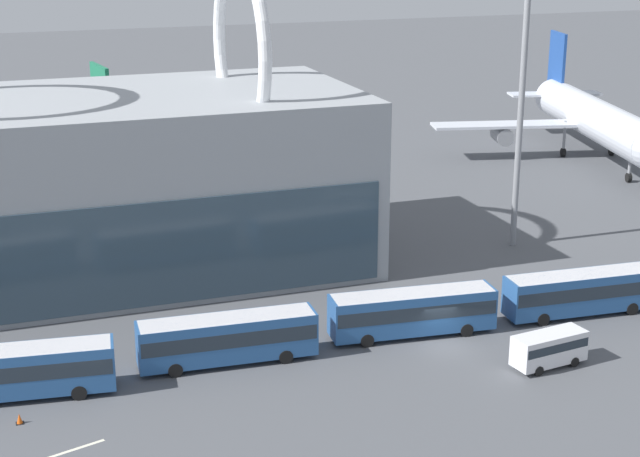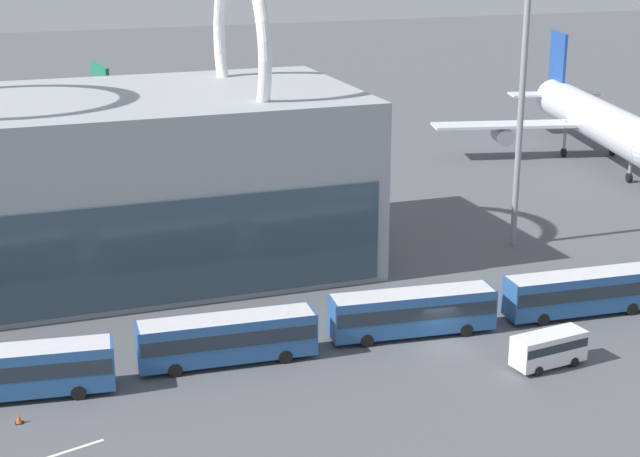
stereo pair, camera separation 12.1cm
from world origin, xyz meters
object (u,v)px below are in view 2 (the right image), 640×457
(airliner_at_gate_far, at_px, (593,118))
(airliner_at_gate_near, at_px, (142,182))
(shuttle_bus_2, at_px, (227,337))
(shuttle_bus_4, at_px, (582,291))
(service_van_foreground, at_px, (549,347))
(traffic_cone_1, at_px, (19,418))
(shuttle_bus_1, at_px, (16,369))
(shuttle_bus_3, at_px, (412,310))
(floodlight_mast, at_px, (523,77))

(airliner_at_gate_far, bearing_deg, airliner_at_gate_near, -64.83)
(airliner_at_gate_near, relative_size, shuttle_bus_2, 2.79)
(shuttle_bus_4, relative_size, service_van_foreground, 2.26)
(airliner_at_gate_near, xyz_separation_m, service_van_foreground, (20.98, -39.32, -3.72))
(traffic_cone_1, bearing_deg, shuttle_bus_2, 15.86)
(shuttle_bus_1, distance_m, shuttle_bus_2, 14.02)
(airliner_at_gate_near, relative_size, traffic_cone_1, 53.13)
(airliner_at_gate_near, distance_m, shuttle_bus_4, 42.97)
(shuttle_bus_3, distance_m, shuttle_bus_4, 14.03)
(airliner_at_gate_near, distance_m, shuttle_bus_1, 34.87)
(airliner_at_gate_far, relative_size, shuttle_bus_1, 3.24)
(shuttle_bus_2, bearing_deg, floodlight_mast, 30.22)
(airliner_at_gate_near, height_order, shuttle_bus_4, airliner_at_gate_near)
(airliner_at_gate_near, height_order, service_van_foreground, airliner_at_gate_near)
(shuttle_bus_3, height_order, shuttle_bus_4, same)
(shuttle_bus_4, bearing_deg, floodlight_mast, 80.96)
(airliner_at_gate_far, xyz_separation_m, traffic_cone_1, (-73.35, -47.75, -4.87))
(shuttle_bus_1, bearing_deg, shuttle_bus_2, 9.02)
(floodlight_mast, bearing_deg, shuttle_bus_2, -153.26)
(shuttle_bus_2, bearing_deg, shuttle_bus_3, 3.64)
(airliner_at_gate_near, bearing_deg, shuttle_bus_2, -7.16)
(floodlight_mast, bearing_deg, shuttle_bus_4, -102.68)
(airliner_at_gate_near, bearing_deg, airliner_at_gate_far, 93.91)
(shuttle_bus_1, height_order, service_van_foreground, shuttle_bus_1)
(shuttle_bus_2, bearing_deg, shuttle_bus_4, 2.05)
(airliner_at_gate_far, xyz_separation_m, shuttle_bus_2, (-59.19, -43.73, -3.21))
(service_van_foreground, xyz_separation_m, traffic_cone_1, (-34.82, 3.85, -1.10))
(shuttle_bus_1, height_order, traffic_cone_1, shuttle_bus_1)
(shuttle_bus_4, bearing_deg, shuttle_bus_1, -176.66)
(airliner_at_gate_near, distance_m, traffic_cone_1, 38.37)
(airliner_at_gate_near, xyz_separation_m, shuttle_bus_3, (14.33, -31.40, -3.16))
(shuttle_bus_3, relative_size, service_van_foreground, 2.26)
(shuttle_bus_3, bearing_deg, shuttle_bus_4, 2.45)
(traffic_cone_1, bearing_deg, airliner_at_gate_near, 68.69)
(shuttle_bus_3, height_order, service_van_foreground, shuttle_bus_3)
(shuttle_bus_3, relative_size, shuttle_bus_4, 1.00)
(airliner_at_gate_far, height_order, shuttle_bus_3, airliner_at_gate_far)
(shuttle_bus_4, xyz_separation_m, service_van_foreground, (-7.36, -7.17, -0.56))
(shuttle_bus_2, relative_size, service_van_foreground, 2.25)
(airliner_at_gate_far, distance_m, shuttle_bus_2, 73.66)
(shuttle_bus_1, relative_size, service_van_foreground, 2.27)
(shuttle_bus_3, xyz_separation_m, shuttle_bus_4, (14.01, -0.74, 0.00))
(shuttle_bus_1, bearing_deg, airliner_at_gate_far, 38.21)
(airliner_at_gate_near, height_order, traffic_cone_1, airliner_at_gate_near)
(service_van_foreground, bearing_deg, shuttle_bus_4, -143.31)
(service_van_foreground, distance_m, floodlight_mast, 30.06)
(airliner_at_gate_far, height_order, floodlight_mast, floodlight_mast)
(shuttle_bus_4, height_order, traffic_cone_1, shuttle_bus_4)
(shuttle_bus_1, height_order, floodlight_mast, floodlight_mast)
(shuttle_bus_2, distance_m, shuttle_bus_4, 28.03)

